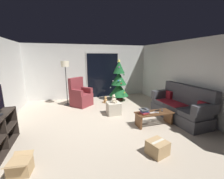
# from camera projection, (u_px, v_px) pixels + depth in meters

# --- Properties ---
(ground_plane) EXTENTS (7.00, 7.00, 0.00)m
(ground_plane) POSITION_uv_depth(u_px,v_px,m) (106.00, 123.00, 4.47)
(ground_plane) COLOR #B2A38E
(wall_back) EXTENTS (5.72, 0.12, 2.50)m
(wall_back) POSITION_uv_depth(u_px,v_px,m) (90.00, 72.00, 7.06)
(wall_back) COLOR silver
(wall_back) RESTS_ON ground
(wall_right) EXTENTS (0.12, 6.00, 2.50)m
(wall_right) POSITION_uv_depth(u_px,v_px,m) (187.00, 78.00, 5.01)
(wall_right) COLOR silver
(wall_right) RESTS_ON ground
(patio_door_frame) EXTENTS (1.60, 0.02, 2.20)m
(patio_door_frame) POSITION_uv_depth(u_px,v_px,m) (103.00, 75.00, 7.20)
(patio_door_frame) COLOR silver
(patio_door_frame) RESTS_ON ground
(patio_door_glass) EXTENTS (1.50, 0.02, 2.10)m
(patio_door_glass) POSITION_uv_depth(u_px,v_px,m) (103.00, 76.00, 7.19)
(patio_door_glass) COLOR black
(patio_door_glass) RESTS_ON ground
(couch) EXTENTS (0.85, 1.97, 1.08)m
(couch) POSITION_uv_depth(u_px,v_px,m) (181.00, 107.00, 4.65)
(couch) COLOR #3D3D42
(couch) RESTS_ON ground
(coffee_table) EXTENTS (1.10, 0.40, 0.39)m
(coffee_table) POSITION_uv_depth(u_px,v_px,m) (154.00, 116.00, 4.27)
(coffee_table) COLOR brown
(coffee_table) RESTS_ON ground
(remote_black) EXTENTS (0.16, 0.08, 0.02)m
(remote_black) POSITION_uv_depth(u_px,v_px,m) (157.00, 110.00, 4.36)
(remote_black) COLOR black
(remote_black) RESTS_ON coffee_table
(remote_graphite) EXTENTS (0.14, 0.15, 0.02)m
(remote_graphite) POSITION_uv_depth(u_px,v_px,m) (162.00, 110.00, 4.36)
(remote_graphite) COLOR #333338
(remote_graphite) RESTS_ON coffee_table
(remote_white) EXTENTS (0.16, 0.05, 0.02)m
(remote_white) POSITION_uv_depth(u_px,v_px,m) (152.00, 113.00, 4.17)
(remote_white) COLOR silver
(remote_white) RESTS_ON coffee_table
(remote_silver) EXTENTS (0.15, 0.12, 0.02)m
(remote_silver) POSITION_uv_depth(u_px,v_px,m) (156.00, 112.00, 4.20)
(remote_silver) COLOR #ADADB2
(remote_silver) RESTS_ON coffee_table
(book_stack) EXTENTS (0.26, 0.23, 0.13)m
(book_stack) POSITION_uv_depth(u_px,v_px,m) (144.00, 111.00, 4.12)
(book_stack) COLOR #A32D28
(book_stack) RESTS_ON coffee_table
(cell_phone) EXTENTS (0.13, 0.16, 0.01)m
(cell_phone) POSITION_uv_depth(u_px,v_px,m) (144.00, 109.00, 4.11)
(cell_phone) COLOR black
(cell_phone) RESTS_ON book_stack
(christmas_tree) EXTENTS (0.88, 0.88, 1.86)m
(christmas_tree) POSITION_uv_depth(u_px,v_px,m) (119.00, 82.00, 6.62)
(christmas_tree) COLOR #4C1E19
(christmas_tree) RESTS_ON ground
(armchair) EXTENTS (0.97, 0.97, 1.13)m
(armchair) POSITION_uv_depth(u_px,v_px,m) (80.00, 96.00, 5.98)
(armchair) COLOR maroon
(armchair) RESTS_ON ground
(floor_lamp) EXTENTS (0.32, 0.32, 1.78)m
(floor_lamp) POSITION_uv_depth(u_px,v_px,m) (65.00, 68.00, 5.81)
(floor_lamp) COLOR #2D2D30
(floor_lamp) RESTS_ON ground
(ottoman) EXTENTS (0.44, 0.44, 0.42)m
(ottoman) POSITION_uv_depth(u_px,v_px,m) (114.00, 108.00, 5.10)
(ottoman) COLOR beige
(ottoman) RESTS_ON ground
(teddy_bear_cream) EXTENTS (0.21, 0.22, 0.29)m
(teddy_bear_cream) POSITION_uv_depth(u_px,v_px,m) (114.00, 99.00, 5.02)
(teddy_bear_cream) COLOR beige
(teddy_bear_cream) RESTS_ON ottoman
(teddy_bear_honey_by_tree) EXTENTS (0.22, 0.21, 0.29)m
(teddy_bear_honey_by_tree) POSITION_uv_depth(u_px,v_px,m) (105.00, 100.00, 6.38)
(teddy_bear_honey_by_tree) COLOR tan
(teddy_bear_honey_by_tree) RESTS_ON ground
(cardboard_box_taped_mid_floor) EXTENTS (0.46, 0.44, 0.29)m
(cardboard_box_taped_mid_floor) POSITION_uv_depth(u_px,v_px,m) (157.00, 148.00, 3.00)
(cardboard_box_taped_mid_floor) COLOR tan
(cardboard_box_taped_mid_floor) RESTS_ON ground
(cardboard_box_open_near_shelf) EXTENTS (0.38, 0.48, 0.30)m
(cardboard_box_open_near_shelf) POSITION_uv_depth(u_px,v_px,m) (20.00, 167.00, 2.49)
(cardboard_box_open_near_shelf) COLOR tan
(cardboard_box_open_near_shelf) RESTS_ON ground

